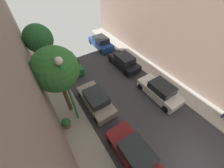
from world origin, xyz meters
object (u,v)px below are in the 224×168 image
Objects in this scene: parked_car_left_3 at (135,154)px; street_tree_0 at (56,70)px; parked_car_right_2 at (124,62)px; parked_car_left_5 at (70,63)px; potted_plant_2 at (66,123)px; parked_car_right_3 at (101,43)px; parked_car_left_4 at (96,100)px; street_tree_2 at (39,39)px; parked_car_right_1 at (160,91)px; lamp_post at (67,85)px.

street_tree_0 reaches higher than parked_car_left_3.
parked_car_left_5 is at bearing 149.95° from parked_car_right_2.
parked_car_right_2 is at bearing 24.71° from potted_plant_2.
parked_car_left_4 is at bearing -122.29° from parked_car_right_3.
parked_car_left_3 reaches higher than potted_plant_2.
parked_car_left_4 is at bearing -73.79° from street_tree_2.
street_tree_2 is at bearing 162.28° from parked_car_left_5.
potted_plant_2 is at bearing -112.59° from parked_car_left_5.
parked_car_left_5 and parked_car_right_3 have the same top height.
parked_car_right_3 is (0.00, 5.37, 0.00)m from parked_car_right_2.
parked_car_right_2 is 9.12m from potted_plant_2.
parked_car_right_1 is 12.27m from street_tree_2.
parked_car_left_5 is 5.85m from parked_car_right_3.
parked_car_right_1 is at bearing -22.82° from parked_car_left_4.
parked_car_right_3 is at bearing 90.00° from parked_car_right_1.
potted_plant_2 is (-2.89, -6.94, -0.07)m from parked_car_left_5.
parked_car_left_5 is (0.00, 11.45, 0.00)m from parked_car_left_3.
parked_car_right_3 is at bearing 50.69° from lamp_post.
parked_car_left_3 is 14.72m from parked_car_right_3.
lamp_post is at bearing -169.00° from parked_car_left_4.
street_tree_2 is at bearing 83.47° from potted_plant_2.
parked_car_right_3 is 11.38m from street_tree_0.
parked_car_left_4 is 0.72× the size of street_tree_0.
street_tree_0 is (-7.47, -2.37, 3.73)m from parked_car_right_2.
parked_car_right_2 is at bearing 57.02° from parked_car_left_3.
parked_car_left_4 is (0.00, 5.15, 0.00)m from parked_car_left_3.
parked_car_right_2 and parked_car_right_3 have the same top height.
parked_car_left_4 is 7.93m from street_tree_2.
parked_car_right_3 is (5.40, 8.55, 0.00)m from parked_car_left_4.
street_tree_0 reaches higher than parked_car_left_5.
parked_car_right_1 is at bearing -51.17° from street_tree_2.
parked_car_right_2 is (0.00, 5.45, 0.00)m from parked_car_right_1.
lamp_post reaches higher than street_tree_2.
street_tree_0 is at bearing -162.41° from parked_car_right_2.
parked_car_right_1 is at bearing -90.00° from parked_car_right_3.
lamp_post is (0.99, 0.27, 3.31)m from potted_plant_2.
parked_car_left_5 is 3.87m from street_tree_2.
parked_car_left_3 is 9.92m from parked_car_right_2.
parked_car_left_5 is at bearing 122.20° from parked_car_right_1.
parked_car_right_3 is 11.97m from lamp_post.
parked_car_right_3 reaches higher than potted_plant_2.
parked_car_left_3 and parked_car_left_4 have the same top height.
parked_car_right_1 is 1.00× the size of parked_car_right_3.
potted_plant_2 is at bearing 168.84° from parked_car_right_1.
parked_car_left_4 is 0.72× the size of lamp_post.
parked_car_left_4 is 5.86m from parked_car_right_1.
parked_car_left_4 is at bearing -90.00° from parked_car_left_5.
parked_car_right_3 is 8.25m from street_tree_2.
parked_car_left_5 is 0.72× the size of street_tree_0.
street_tree_0 is (-2.07, 5.95, 3.73)m from parked_car_left_3.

